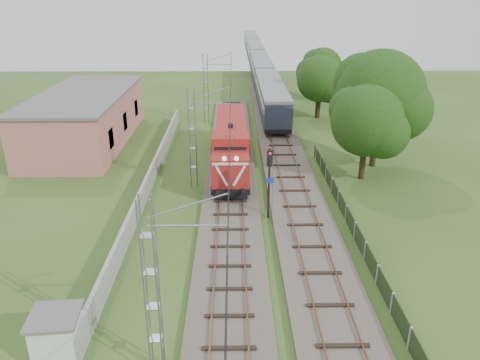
{
  "coord_description": "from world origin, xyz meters",
  "views": [
    {
      "loc": [
        0.23,
        -23.36,
        14.89
      ],
      "look_at": [
        0.69,
        7.71,
        2.2
      ],
      "focal_mm": 35.0,
      "sensor_mm": 36.0,
      "label": 1
    }
  ],
  "objects_px": {
    "signal_post": "(269,171)",
    "relay_hut": "(57,336)",
    "locomotive": "(231,143)",
    "coach_rake": "(257,58)"
  },
  "relations": [
    {
      "from": "signal_post",
      "to": "relay_hut",
      "type": "xyz_separation_m",
      "value": [
        -10.06,
        -13.2,
        -2.41
      ]
    },
    {
      "from": "coach_rake",
      "to": "signal_post",
      "type": "distance_m",
      "value": 63.58
    },
    {
      "from": "locomotive",
      "to": "relay_hut",
      "type": "distance_m",
      "value": 24.78
    },
    {
      "from": "locomotive",
      "to": "signal_post",
      "type": "relative_size",
      "value": 3.28
    },
    {
      "from": "locomotive",
      "to": "signal_post",
      "type": "bearing_deg",
      "value": -75.7
    },
    {
      "from": "locomotive",
      "to": "coach_rake",
      "type": "xyz_separation_m",
      "value": [
        5.0,
        53.11,
        0.32
      ]
    },
    {
      "from": "locomotive",
      "to": "signal_post",
      "type": "distance_m",
      "value": 10.83
    },
    {
      "from": "locomotive",
      "to": "relay_hut",
      "type": "bearing_deg",
      "value": -107.4
    },
    {
      "from": "signal_post",
      "to": "relay_hut",
      "type": "height_order",
      "value": "signal_post"
    },
    {
      "from": "locomotive",
      "to": "coach_rake",
      "type": "height_order",
      "value": "locomotive"
    }
  ]
}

